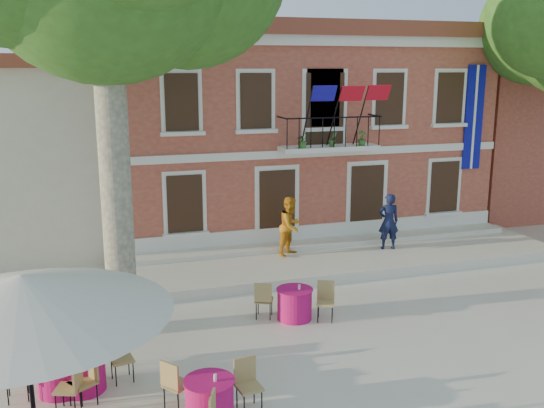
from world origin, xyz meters
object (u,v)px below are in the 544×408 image
at_px(cafe_table_3, 83,369).
at_px(cafe_table_0, 60,371).
at_px(cafe_table_4, 295,303).
at_px(pedestrian_orange, 291,226).
at_px(pedestrian_navy, 388,221).
at_px(patio_umbrella, 22,296).
at_px(cafe_table_1, 209,398).

bearing_deg(cafe_table_3, cafe_table_0, 172.53).
bearing_deg(cafe_table_4, pedestrian_orange, 72.28).
bearing_deg(pedestrian_orange, cafe_table_3, -173.13).
bearing_deg(pedestrian_orange, cafe_table_4, -144.77).
relative_size(pedestrian_navy, pedestrian_orange, 0.98).
xyz_separation_m(pedestrian_orange, cafe_table_4, (-1.30, -4.06, -0.80)).
distance_m(pedestrian_navy, cafe_table_0, 11.38).
bearing_deg(patio_umbrella, pedestrian_navy, 38.32).
distance_m(patio_umbrella, pedestrian_orange, 10.94).
xyz_separation_m(pedestrian_orange, cafe_table_0, (-6.66, -5.97, -0.79)).
xyz_separation_m(pedestrian_orange, cafe_table_3, (-6.25, -6.02, -0.79)).
height_order(patio_umbrella, pedestrian_navy, patio_umbrella).
relative_size(cafe_table_1, cafe_table_4, 0.96).
height_order(pedestrian_navy, cafe_table_1, pedestrian_navy).
bearing_deg(pedestrian_navy, cafe_table_0, 41.15).
xyz_separation_m(patio_umbrella, pedestrian_orange, (6.92, 8.32, -1.62)).
bearing_deg(pedestrian_navy, pedestrian_orange, 5.52).
bearing_deg(patio_umbrella, cafe_table_4, 37.17).
bearing_deg(cafe_table_1, cafe_table_4, 52.23).
relative_size(patio_umbrella, pedestrian_orange, 2.31).
bearing_deg(cafe_table_1, cafe_table_3, 140.45).
bearing_deg(patio_umbrella, pedestrian_orange, 50.25).
height_order(cafe_table_0, cafe_table_3, same).
xyz_separation_m(pedestrian_navy, cafe_table_4, (-4.49, -3.73, -0.79)).
distance_m(patio_umbrella, cafe_table_3, 3.40).
xyz_separation_m(cafe_table_3, cafe_table_4, (4.96, 1.96, -0.01)).
distance_m(patio_umbrella, pedestrian_navy, 12.99).
relative_size(cafe_table_0, cafe_table_3, 1.02).
distance_m(cafe_table_0, cafe_table_4, 5.69).
bearing_deg(cafe_table_3, cafe_table_1, -39.55).
bearing_deg(cafe_table_0, cafe_table_1, -35.50).
bearing_deg(cafe_table_3, pedestrian_orange, 43.92).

